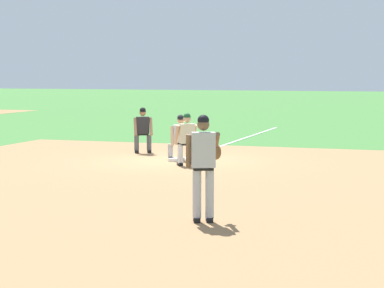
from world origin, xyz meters
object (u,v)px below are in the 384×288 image
baserunner (187,137)px  umpire (143,128)px  pitcher (204,161)px  first_baseman (181,135)px  first_base_bag (176,160)px  baseball (200,180)px

baserunner → umpire: (2.58, 2.37, 0.00)m
pitcher → first_baseman: (8.37, 3.34, -0.33)m
pitcher → umpire: 11.12m
first_base_bag → first_baseman: 0.74m
baseball → umpire: umpire is taller
first_baseman → baserunner: size_ratio=0.92×
first_baseman → pitcher: bearing=-158.2°
umpire → pitcher: bearing=-152.4°
baseball → first_baseman: (3.92, 1.84, 0.69)m
baseball → pitcher: 4.81m
baserunner → umpire: size_ratio=1.00×
baseball → baserunner: (2.82, 1.29, 0.76)m
umpire → first_base_bag: bearing=-134.7°
first_baseman → baserunner: 1.24m
pitcher → baserunner: bearing=21.0°
pitcher → first_baseman: size_ratio=1.39×
pitcher → baserunner: (7.27, 2.79, -0.27)m
first_base_bag → first_baseman: (0.25, -0.07, 0.69)m
first_baseman → umpire: umpire is taller
first_base_bag → baserunner: baserunner is taller
first_base_bag → umpire: size_ratio=0.26×
first_baseman → baserunner: bearing=-153.4°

